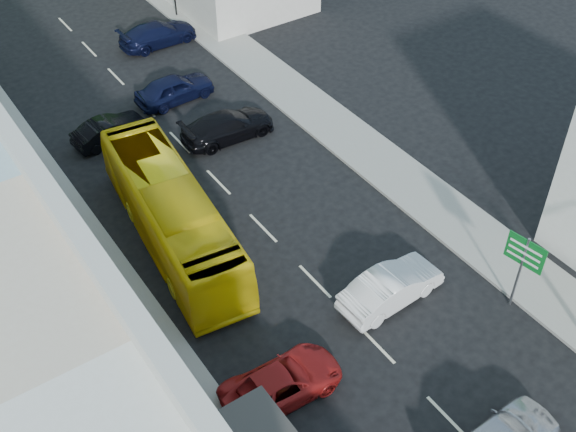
# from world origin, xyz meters

# --- Properties ---
(ground) EXTENTS (120.00, 120.00, 0.00)m
(ground) POSITION_xyz_m (0.00, 0.00, 0.00)
(ground) COLOR black
(ground) RESTS_ON ground
(sidewalk_left) EXTENTS (3.00, 52.00, 0.15)m
(sidewalk_left) POSITION_xyz_m (-7.50, 10.00, 0.07)
(sidewalk_left) COLOR gray
(sidewalk_left) RESTS_ON ground
(sidewalk_right) EXTENTS (3.00, 52.00, 0.15)m
(sidewalk_right) POSITION_xyz_m (7.50, 10.00, 0.07)
(sidewalk_right) COLOR gray
(sidewalk_right) RESTS_ON ground
(bus) EXTENTS (3.85, 11.81, 3.10)m
(bus) POSITION_xyz_m (-3.67, 9.47, 1.55)
(bus) COLOR yellow
(bus) RESTS_ON ground
(car_white) EXTENTS (4.49, 2.03, 1.40)m
(car_white) POSITION_xyz_m (1.91, 1.45, 0.70)
(car_white) COLOR silver
(car_white) RESTS_ON ground
(car_red) EXTENTS (4.67, 2.08, 1.40)m
(car_red) POSITION_xyz_m (-4.22, 0.22, 0.70)
(car_red) COLOR maroon
(car_red) RESTS_ON ground
(car_black_near) EXTENTS (4.56, 2.00, 1.40)m
(car_black_near) POSITION_xyz_m (2.34, 14.96, 0.70)
(car_black_near) COLOR black
(car_black_near) RESTS_ON ground
(car_navy_mid) EXTENTS (4.47, 1.99, 1.40)m
(car_navy_mid) POSITION_xyz_m (1.73, 19.71, 0.70)
(car_navy_mid) COLOR black
(car_navy_mid) RESTS_ON ground
(car_black_far) EXTENTS (4.58, 2.29, 1.40)m
(car_black_far) POSITION_xyz_m (-2.84, 18.20, 0.70)
(car_black_far) COLOR black
(car_black_far) RESTS_ON ground
(car_navy_far) EXTENTS (4.55, 1.95, 1.40)m
(car_navy_far) POSITION_xyz_m (3.91, 26.10, 0.70)
(car_navy_far) COLOR black
(car_navy_far) RESTS_ON ground
(pedestrian_left) EXTENTS (0.56, 0.69, 1.70)m
(pedestrian_left) POSITION_xyz_m (-7.22, 1.29, 1.00)
(pedestrian_left) COLOR black
(pedestrian_left) RESTS_ON sidewalk_left
(direction_sign) EXTENTS (0.72, 1.70, 3.64)m
(direction_sign) POSITION_xyz_m (5.80, -1.48, 1.82)
(direction_sign) COLOR #0A601F
(direction_sign) RESTS_ON ground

